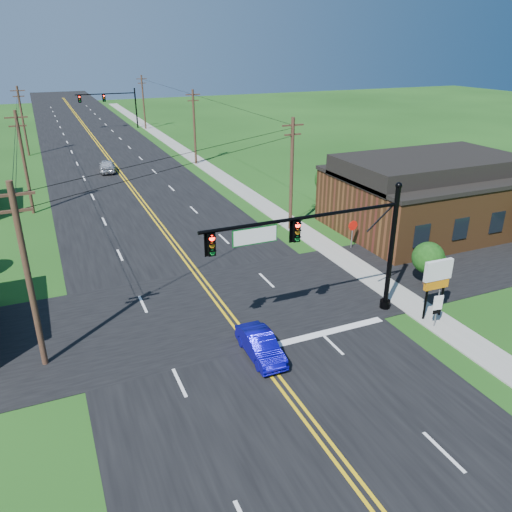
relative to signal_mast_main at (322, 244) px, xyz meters
name	(u,v)px	position (x,y,z in m)	size (l,w,h in m)	color
ground	(324,448)	(-4.34, -8.00, -4.75)	(260.00, 260.00, 0.00)	#173F12
road_main	(115,168)	(-4.34, 42.00, -4.73)	(16.00, 220.00, 0.04)	black
road_cross	(218,306)	(-4.34, 4.00, -4.73)	(70.00, 10.00, 0.04)	black
sidewalk	(223,178)	(6.16, 32.00, -4.71)	(2.00, 160.00, 0.08)	gray
signal_mast_main	(322,244)	(0.00, 0.00, 0.00)	(11.30, 0.60, 7.48)	black
signal_mast_far	(110,103)	(0.10, 72.00, -0.20)	(10.98, 0.60, 7.48)	black
brick_building	(425,200)	(15.66, 10.00, -2.40)	(14.20, 11.20, 4.70)	#563318
utility_pole_left_a	(28,275)	(-13.84, 2.00, -0.03)	(1.80, 0.28, 9.00)	#392419
utility_pole_left_b	(24,161)	(-13.84, 27.00, -0.03)	(1.80, 0.28, 9.00)	#392419
utility_pole_left_c	(23,120)	(-13.84, 54.00, -0.03)	(1.80, 0.28, 9.00)	#392419
utility_pole_right_a	(292,173)	(5.46, 14.00, -0.03)	(1.80, 0.28, 9.00)	#392419
utility_pole_right_b	(194,126)	(5.46, 40.00, -0.03)	(1.80, 0.28, 9.00)	#392419
utility_pole_right_c	(143,101)	(5.46, 70.00, -0.03)	(1.80, 0.28, 9.00)	#392419
tree_right_back	(331,179)	(11.66, 18.00, -2.15)	(3.00, 3.00, 4.10)	#392419
shrub_corner	(428,258)	(8.66, 1.50, -2.90)	(2.00, 2.00, 2.86)	#392419
blue_car	(260,346)	(-4.13, -1.56, -4.13)	(1.30, 3.73, 1.23)	#0A0695
distant_car	(107,166)	(-5.43, 40.04, -4.01)	(1.75, 4.34, 1.48)	silver
route_sign	(437,306)	(5.59, -2.83, -3.44)	(0.56, 0.13, 2.25)	slate
stop_sign	(353,228)	(7.79, 8.50, -3.17)	(0.78, 0.09, 2.19)	slate
pylon_sign	(437,276)	(6.16, -1.95, -2.19)	(1.71, 0.29, 3.51)	black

